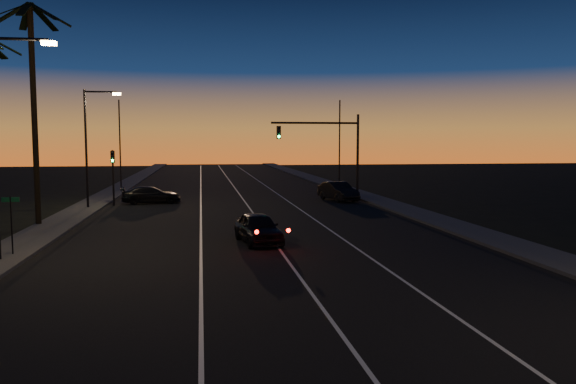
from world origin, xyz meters
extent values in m
cube|color=black|center=(0.00, 30.00, 0.01)|extent=(20.00, 170.00, 0.01)
cube|color=#383835|center=(-11.20, 30.00, 0.08)|extent=(2.40, 170.00, 0.16)
cube|color=#383835|center=(11.20, 30.00, 0.08)|extent=(2.40, 170.00, 0.16)
cube|color=silver|center=(-3.00, 30.00, 0.02)|extent=(0.12, 160.00, 0.01)
cube|color=silver|center=(0.50, 30.00, 0.02)|extent=(0.12, 160.00, 0.01)
cube|color=silver|center=(4.00, 30.00, 0.02)|extent=(0.12, 160.00, 0.01)
cylinder|color=black|center=(-12.20, 30.00, 6.25)|extent=(0.32, 0.32, 12.50)
cube|color=black|center=(-11.17, 30.26, 11.94)|extent=(2.18, 0.92, 1.18)
cube|color=black|center=(-11.76, 30.97, 11.94)|extent=(1.25, 2.12, 1.18)
cube|color=black|center=(-12.68, 30.94, 11.94)|extent=(1.34, 2.09, 1.18)
cube|color=black|center=(-13.24, 30.21, 11.94)|extent=(2.18, 0.82, 1.18)
cube|color=black|center=(-13.01, 29.32, 11.94)|extent=(1.90, 1.69, 1.18)
cube|color=black|center=(-12.17, 28.94, 11.94)|extent=(0.45, 2.16, 1.18)
cube|color=black|center=(-11.35, 29.36, 11.94)|extent=(1.95, 1.61, 1.18)
cylinder|color=black|center=(-9.90, 20.00, 8.85)|extent=(2.20, 0.12, 0.12)
cube|color=#FFBB66|center=(-8.80, 20.00, 8.72)|extent=(0.55, 0.26, 0.16)
cylinder|color=black|center=(-11.00, 38.00, 4.25)|extent=(0.16, 0.16, 8.50)
cylinder|color=black|center=(-9.90, 38.00, 8.35)|extent=(2.20, 0.12, 0.12)
cube|color=#FFBB66|center=(-8.80, 38.00, 8.22)|extent=(0.55, 0.26, 0.16)
cylinder|color=black|center=(-10.80, 21.00, 1.30)|extent=(0.06, 0.06, 2.60)
cube|color=#0D512A|center=(-10.80, 21.00, 2.45)|extent=(0.70, 0.03, 0.20)
cylinder|color=black|center=(9.50, 40.00, 3.50)|extent=(0.20, 0.20, 7.00)
cylinder|color=black|center=(6.00, 40.00, 6.30)|extent=(7.00, 0.16, 0.16)
cube|color=black|center=(3.10, 40.00, 5.55)|extent=(0.32, 0.28, 1.00)
sphere|color=black|center=(3.10, 39.83, 5.87)|extent=(0.20, 0.20, 0.20)
sphere|color=black|center=(3.10, 39.83, 5.55)|extent=(0.20, 0.20, 0.20)
sphere|color=#14FF59|center=(3.10, 39.83, 5.23)|extent=(0.20, 0.20, 0.20)
cylinder|color=black|center=(-9.50, 40.00, 2.10)|extent=(0.14, 0.14, 4.20)
cube|color=black|center=(-9.50, 40.00, 3.70)|extent=(0.28, 0.25, 0.90)
sphere|color=black|center=(-9.50, 39.85, 3.98)|extent=(0.18, 0.18, 0.18)
sphere|color=black|center=(-9.50, 39.85, 3.70)|extent=(0.18, 0.18, 0.18)
sphere|color=#14FF59|center=(-9.50, 39.85, 3.42)|extent=(0.18, 0.18, 0.18)
cylinder|color=black|center=(-11.00, 55.00, 4.50)|extent=(0.14, 0.14, 9.00)
cylinder|color=black|center=(11.00, 52.00, 4.50)|extent=(0.14, 0.14, 9.00)
imported|color=black|center=(-0.28, 22.82, 0.73)|extent=(2.32, 4.43, 1.44)
sphere|color=#FF0F05|center=(-0.60, 20.22, 0.96)|extent=(0.18, 0.18, 0.18)
sphere|color=#FF0F05|center=(0.82, 20.44, 0.96)|extent=(0.18, 0.18, 0.18)
imported|color=black|center=(8.12, 40.86, 0.78)|extent=(2.65, 4.89, 1.53)
imported|color=black|center=(-6.84, 41.05, 0.68)|extent=(4.77, 2.39, 1.33)
camera|label=1|loc=(-2.94, -3.67, 4.88)|focal=35.00mm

